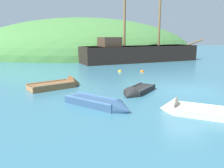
{
  "coord_description": "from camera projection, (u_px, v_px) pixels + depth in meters",
  "views": [
    {
      "loc": [
        -6.13,
        -13.89,
        3.44
      ],
      "look_at": [
        -4.38,
        0.98,
        0.34
      ],
      "focal_mm": 38.81,
      "sensor_mm": 36.0,
      "label": 1
    }
  ],
  "objects": [
    {
      "name": "rowboat_outer_left",
      "position": [
        194.0,
        112.0,
        10.56
      ],
      "size": [
        3.77,
        2.98,
        1.19
      ],
      "rotation": [
        0.0,
        0.0,
        2.59
      ],
      "color": "beige",
      "rests_on": "ground"
    },
    {
      "name": "rowboat_center",
      "position": [
        101.0,
        105.0,
        11.55
      ],
      "size": [
        3.31,
        3.16,
        0.9
      ],
      "rotation": [
        0.0,
        0.0,
        5.54
      ],
      "color": "#335175",
      "rests_on": "ground"
    },
    {
      "name": "ground_plane",
      "position": [
        184.0,
        91.0,
        14.91
      ],
      "size": [
        120.0,
        120.0,
        0.0
      ],
      "primitive_type": "plane",
      "color": "teal"
    },
    {
      "name": "sailing_ship",
      "position": [
        139.0,
        56.0,
        30.62
      ],
      "size": [
        17.62,
        7.9,
        11.05
      ],
      "rotation": [
        0.0,
        0.0,
        0.3
      ],
      "color": "black",
      "rests_on": "ground"
    },
    {
      "name": "rowboat_far",
      "position": [
        137.0,
        92.0,
        14.23
      ],
      "size": [
        2.63,
        3.02,
        0.96
      ],
      "rotation": [
        0.0,
        0.0,
        4.06
      ],
      "color": "black",
      "rests_on": "ground"
    },
    {
      "name": "buoy_yellow",
      "position": [
        120.0,
        72.0,
        22.48
      ],
      "size": [
        0.36,
        0.36,
        0.36
      ],
      "primitive_type": "sphere",
      "color": "yellow",
      "rests_on": "ground"
    },
    {
      "name": "rowboat_near_dock",
      "position": [
        60.0,
        86.0,
        15.83
      ],
      "size": [
        3.63,
        2.87,
        1.17
      ],
      "rotation": [
        0.0,
        0.0,
        0.55
      ],
      "color": "brown",
      "rests_on": "ground"
    },
    {
      "name": "buoy_orange",
      "position": [
        142.0,
        72.0,
        22.31
      ],
      "size": [
        0.39,
        0.39,
        0.39
      ],
      "primitive_type": "sphere",
      "color": "orange",
      "rests_on": "ground"
    },
    {
      "name": "shore_hill",
      "position": [
        83.0,
        54.0,
        42.73
      ],
      "size": [
        38.25,
        27.77,
        12.37
      ],
      "primitive_type": "ellipsoid",
      "color": "#477F3D",
      "rests_on": "ground"
    }
  ]
}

